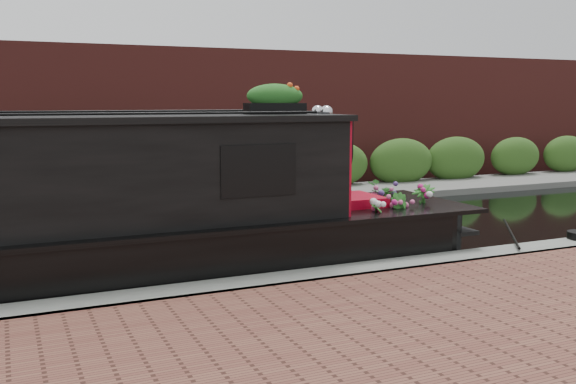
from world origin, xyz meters
name	(u,v)px	position (x,y,z in m)	size (l,w,h in m)	color
ground	(253,240)	(0.00, 0.00, 0.00)	(80.00, 80.00, 0.00)	black
near_bank_coping	(340,288)	(0.00, -3.30, 0.00)	(40.00, 0.60, 0.50)	slate
far_bank_path	(191,206)	(0.00, 4.20, 0.00)	(40.00, 2.40, 0.34)	slate
far_hedge	(181,201)	(0.00, 5.10, 0.00)	(40.00, 1.10, 2.80)	#2E531B
far_brick_wall	(162,191)	(0.00, 7.20, 0.00)	(40.00, 1.00, 8.00)	maroon
narrowboat	(19,228)	(-3.97, -1.83, 0.90)	(12.88, 2.34, 3.03)	black
rope_fender	(445,236)	(2.90, -1.83, 0.18)	(0.36, 0.36, 0.38)	brown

